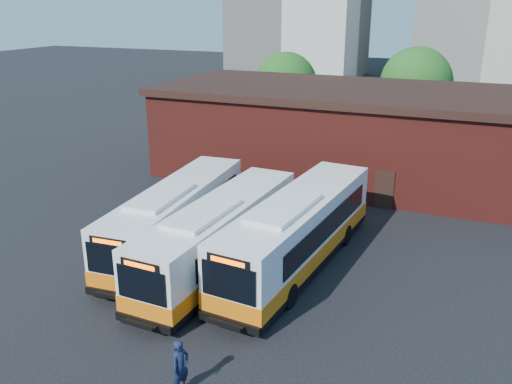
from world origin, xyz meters
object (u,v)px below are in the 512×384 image
at_px(bus_west, 176,219).
at_px(bus_mideast, 298,234).
at_px(transit_worker, 181,367).
at_px(bus_midwest, 220,238).

height_order(bus_west, bus_mideast, bus_mideast).
distance_m(bus_west, transit_worker, 11.31).
xyz_separation_m(bus_west, transit_worker, (5.87, -9.65, -0.61)).
distance_m(bus_midwest, bus_mideast, 3.69).
relative_size(bus_west, bus_mideast, 0.93).
height_order(bus_west, transit_worker, bus_west).
distance_m(bus_midwest, transit_worker, 8.86).
bearing_deg(bus_mideast, transit_worker, -88.31).
xyz_separation_m(bus_midwest, transit_worker, (2.73, -8.41, -0.62)).
bearing_deg(bus_mideast, bus_west, -171.70).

